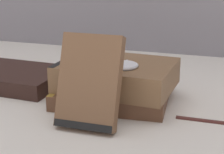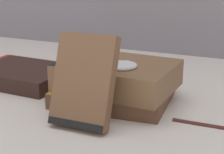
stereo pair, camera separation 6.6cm
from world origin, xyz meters
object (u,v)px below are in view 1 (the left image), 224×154
at_px(book_leaning_front, 89,85).
at_px(pocket_watch, 123,65).
at_px(book_flat_bottom, 111,93).
at_px(book_flat_top, 114,75).
at_px(book_side_left, 12,77).
at_px(fountain_pen, 218,121).
at_px(reading_glasses, 116,76).

bearing_deg(book_leaning_front, pocket_watch, 72.89).
relative_size(book_flat_bottom, book_flat_top, 1.02).
height_order(book_side_left, book_leaning_front, book_leaning_front).
bearing_deg(fountain_pen, book_flat_bottom, 166.83).
bearing_deg(book_flat_top, book_side_left, 176.68).
distance_m(book_flat_top, reading_glasses, 0.16).
relative_size(book_flat_top, pocket_watch, 3.65).
xyz_separation_m(book_flat_bottom, fountain_pen, (0.21, -0.05, -0.01)).
xyz_separation_m(book_flat_bottom, pocket_watch, (0.03, -0.03, 0.07)).
height_order(pocket_watch, reading_glasses, pocket_watch).
distance_m(book_flat_bottom, fountain_pen, 0.22).
height_order(book_side_left, pocket_watch, pocket_watch).
bearing_deg(reading_glasses, pocket_watch, -74.37).
height_order(book_flat_bottom, book_leaning_front, book_leaning_front).
relative_size(book_leaning_front, fountain_pen, 1.07).
bearing_deg(book_flat_top, book_leaning_front, -89.11).
height_order(book_flat_bottom, book_side_left, book_side_left).
relative_size(book_side_left, reading_glasses, 2.08).
height_order(book_flat_top, book_leaning_front, book_leaning_front).
height_order(book_side_left, fountain_pen, book_side_left).
bearing_deg(reading_glasses, book_leaning_front, -87.51).
xyz_separation_m(book_leaning_front, fountain_pen, (0.21, 0.08, -0.07)).
distance_m(book_leaning_front, pocket_watch, 0.10).
distance_m(book_leaning_front, reading_glasses, 0.28).
bearing_deg(fountain_pen, reading_glasses, 141.57).
xyz_separation_m(book_flat_top, book_leaning_front, (-0.01, -0.12, 0.02)).
relative_size(book_flat_top, book_leaning_front, 1.44).
bearing_deg(book_leaning_front, book_side_left, 148.34).
bearing_deg(book_flat_top, book_flat_bottom, 163.21).
bearing_deg(book_flat_top, fountain_pen, -9.78).
bearing_deg(book_leaning_front, fountain_pen, 19.94).
xyz_separation_m(book_leaning_front, pocket_watch, (0.03, 0.10, 0.01)).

